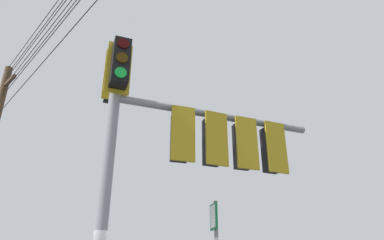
{
  "coord_description": "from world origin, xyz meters",
  "views": [
    {
      "loc": [
        2.02,
        4.74,
        1.74
      ],
      "look_at": [
        -0.63,
        -0.76,
        4.57
      ],
      "focal_mm": 33.62,
      "sensor_mm": 36.0,
      "label": 1
    }
  ],
  "objects": [
    {
      "name": "signal_mast_assembly",
      "position": [
        -0.32,
        -0.77,
        4.16
      ],
      "size": [
        4.21,
        0.97,
        5.83
      ],
      "color": "gray",
      "rests_on": "ground"
    }
  ]
}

